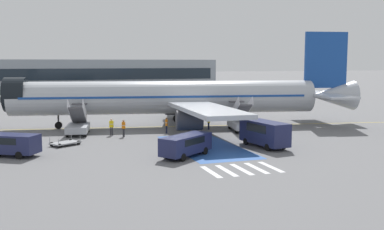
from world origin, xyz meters
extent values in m
plane|color=slate|center=(0.00, 0.00, 0.00)|extent=(600.00, 600.00, 0.00)
cube|color=gold|center=(0.11, 0.61, 0.00)|extent=(78.84, 14.89, 0.01)
cube|color=#2856A8|center=(0.11, -12.96, 0.00)|extent=(5.78, 13.51, 0.01)
cube|color=silver|center=(-2.89, -22.24, 0.00)|extent=(0.44, 3.60, 0.01)
cube|color=silver|center=(-1.69, -22.24, 0.00)|extent=(0.44, 3.60, 0.01)
cube|color=silver|center=(-0.49, -22.24, 0.00)|extent=(0.44, 3.60, 0.01)
cube|color=silver|center=(0.71, -22.24, 0.00)|extent=(0.44, 3.60, 0.01)
cube|color=silver|center=(1.91, -22.24, 0.00)|extent=(0.44, 3.60, 0.01)
cylinder|color=#B7BCC4|center=(0.11, 0.61, 3.56)|extent=(36.27, 10.49, 3.93)
cone|color=#B7BCC4|center=(20.78, -3.24, 3.56)|extent=(6.48, 4.78, 3.77)
cylinder|color=black|center=(-16.89, 3.78, 4.05)|extent=(3.04, 4.33, 3.96)
cube|color=#19479E|center=(0.11, 0.61, 3.76)|extent=(33.44, 10.03, 0.24)
cube|color=#B7BCC4|center=(1.82, -8.22, 2.97)|extent=(5.42, 16.14, 0.44)
cylinder|color=#38383D|center=(0.63, -6.68, 1.66)|extent=(3.11, 2.60, 2.13)
cube|color=#B7BCC4|center=(4.89, 8.23, 2.97)|extent=(9.54, 16.62, 0.44)
cylinder|color=#38383D|center=(3.22, 7.22, 1.66)|extent=(3.11, 2.60, 2.13)
cube|color=#19479E|center=(19.91, -3.08, 8.04)|extent=(5.47, 1.36, 6.99)
cube|color=#B7BCC4|center=(18.65, -6.64, 3.76)|extent=(4.62, 6.82, 0.24)
cube|color=#B7BCC4|center=(20.02, 0.69, 3.76)|extent=(4.62, 6.82, 0.24)
cylinder|color=#38383D|center=(-12.33, 2.93, 1.79)|extent=(0.20, 0.20, 2.75)
cylinder|color=black|center=(-12.33, 2.93, 0.42)|extent=(0.88, 0.43, 0.84)
cylinder|color=#38383D|center=(1.23, -2.71, 1.76)|extent=(0.24, 0.24, 2.42)
cylinder|color=black|center=(1.23, -2.71, 0.55)|extent=(1.19, 0.79, 1.10)
cylinder|color=#38383D|center=(2.35, 3.31, 1.76)|extent=(0.24, 0.24, 2.42)
cylinder|color=black|center=(2.35, 3.31, 0.55)|extent=(1.19, 0.79, 1.10)
cube|color=#ADB2BA|center=(-10.50, -2.06, 0.70)|extent=(3.04, 5.12, 0.70)
cylinder|color=black|center=(-11.11, -0.23, 0.35)|extent=(0.34, 0.73, 0.70)
cylinder|color=black|center=(-9.27, -0.57, 0.35)|extent=(0.34, 0.73, 0.70)
cylinder|color=black|center=(-11.73, -3.54, 0.35)|extent=(0.34, 0.73, 0.70)
cylinder|color=black|center=(-9.89, -3.88, 0.35)|extent=(0.34, 0.73, 0.70)
cube|color=#4C4C51|center=(-10.50, -2.06, 2.08)|extent=(2.17, 4.34, 2.19)
cube|color=#4C4C51|center=(-10.08, 0.19, 3.10)|extent=(1.82, 1.38, 0.12)
cube|color=silver|center=(-11.26, -1.91, 2.55)|extent=(0.88, 4.44, 2.90)
cube|color=silver|center=(-9.74, -2.20, 2.55)|extent=(0.88, 4.44, 2.90)
cube|color=#ADB2BA|center=(7.27, -5.37, 0.70)|extent=(3.04, 5.12, 0.70)
cylinder|color=black|center=(6.66, -3.55, 0.35)|extent=(0.34, 0.73, 0.70)
cylinder|color=black|center=(8.50, -3.89, 0.35)|extent=(0.34, 0.73, 0.70)
cylinder|color=black|center=(6.05, -6.85, 0.35)|extent=(0.34, 0.73, 0.70)
cylinder|color=black|center=(7.89, -7.19, 0.35)|extent=(0.34, 0.73, 0.70)
cube|color=#4C4C51|center=(7.27, -5.37, 2.09)|extent=(2.17, 4.34, 2.23)
cube|color=#4C4C51|center=(7.69, -3.13, 3.14)|extent=(1.82, 1.38, 0.12)
cube|color=silver|center=(6.52, -5.23, 2.57)|extent=(0.89, 4.45, 2.94)
cube|color=silver|center=(8.03, -5.51, 2.57)|extent=(0.89, 4.45, 2.94)
cube|color=#38383D|center=(5.74, 20.59, 0.78)|extent=(2.98, 9.54, 0.60)
cube|color=silver|center=(5.50, 25.19, 1.28)|extent=(2.48, 2.21, 1.60)
cube|color=black|center=(5.45, 26.24, 1.60)|extent=(2.00, 0.14, 0.70)
cylinder|color=#B7BCC4|center=(5.76, 20.17, 2.32)|extent=(2.80, 6.61, 2.48)
cylinder|color=gold|center=(5.76, 20.17, 2.32)|extent=(2.54, 0.48, 2.53)
cylinder|color=black|center=(4.34, 24.71, 0.48)|extent=(0.33, 0.97, 0.96)
cylinder|color=black|center=(6.71, 24.83, 0.48)|extent=(0.33, 0.97, 0.96)
cylinder|color=black|center=(4.58, 20.01, 0.48)|extent=(0.33, 0.97, 0.96)
cylinder|color=black|center=(6.95, 20.13, 0.48)|extent=(0.33, 0.97, 0.96)
cylinder|color=black|center=(4.71, 17.39, 0.48)|extent=(0.33, 0.97, 0.96)
cylinder|color=black|center=(7.08, 17.51, 0.48)|extent=(0.33, 0.97, 0.96)
cube|color=#1E234C|center=(-16.91, -11.78, 1.08)|extent=(5.38, 4.32, 1.53)
cube|color=black|center=(-16.91, -11.78, 1.42)|extent=(3.42, 3.12, 0.55)
cylinder|color=black|center=(-16.01, -13.36, 0.32)|extent=(0.65, 0.51, 0.64)
cylinder|color=black|center=(-15.10, -11.88, 0.32)|extent=(0.65, 0.51, 0.64)
cube|color=#1E234C|center=(-2.96, -16.70, 1.06)|extent=(5.23, 4.55, 1.47)
cube|color=black|center=(-2.96, -16.70, 1.38)|extent=(3.38, 3.18, 0.53)
cylinder|color=black|center=(-3.75, -18.32, 0.32)|extent=(0.63, 0.54, 0.64)
cylinder|color=black|center=(-4.75, -16.99, 0.32)|extent=(0.63, 0.54, 0.64)
cylinder|color=black|center=(-1.18, -16.40, 0.32)|extent=(0.63, 0.54, 0.64)
cylinder|color=black|center=(-2.17, -15.07, 0.32)|extent=(0.63, 0.54, 0.64)
cube|color=#1E234C|center=(5.19, -14.93, 1.35)|extent=(2.70, 5.65, 2.07)
cube|color=black|center=(5.19, -14.93, 1.81)|extent=(2.36, 3.24, 0.74)
cylinder|color=black|center=(6.31, -16.46, 0.32)|extent=(0.29, 0.66, 0.64)
cylinder|color=black|center=(4.58, -16.72, 0.32)|extent=(0.29, 0.66, 0.64)
cylinder|color=black|center=(5.80, -13.14, 0.32)|extent=(0.29, 0.66, 0.64)
cylinder|color=black|center=(4.07, -13.40, 0.32)|extent=(0.29, 0.66, 0.64)
cube|color=gray|center=(-12.17, -8.34, 0.26)|extent=(3.00, 2.65, 0.12)
cylinder|color=black|center=(-12.71, -9.43, 0.20)|extent=(0.39, 0.30, 0.40)
cylinder|color=black|center=(-13.39, -8.35, 0.20)|extent=(0.39, 0.30, 0.40)
cylinder|color=black|center=(-10.95, -8.33, 0.20)|extent=(0.39, 0.30, 0.40)
cylinder|color=black|center=(-11.62, -7.25, 0.20)|extent=(0.39, 0.30, 0.40)
cylinder|color=gray|center=(-12.82, -9.56, 0.59)|extent=(0.05, 0.05, 0.55)
cylinder|color=gray|center=(-13.55, -8.39, 0.59)|extent=(0.05, 0.05, 0.55)
cylinder|color=gray|center=(-10.79, -8.29, 0.59)|extent=(0.05, 0.05, 0.55)
cylinder|color=gray|center=(-11.52, -7.12, 0.59)|extent=(0.05, 0.05, 0.55)
cylinder|color=#191E38|center=(4.12, -3.39, 0.41)|extent=(0.14, 0.14, 0.83)
cylinder|color=#191E38|center=(4.12, -3.22, 0.41)|extent=(0.14, 0.14, 0.83)
cube|color=yellow|center=(4.12, -3.30, 1.16)|extent=(0.22, 0.42, 0.66)
cube|color=silver|center=(4.12, -3.30, 1.16)|extent=(0.23, 0.43, 0.06)
sphere|color=#9E704C|center=(4.12, -3.30, 1.60)|extent=(0.22, 0.22, 0.22)
cylinder|color=#2D2D33|center=(-6.12, -5.10, 0.44)|extent=(0.14, 0.14, 0.87)
cylinder|color=#2D2D33|center=(-6.07, -5.26, 0.44)|extent=(0.14, 0.14, 0.87)
cube|color=orange|center=(-6.10, -5.18, 1.22)|extent=(0.34, 0.47, 0.69)
cube|color=silver|center=(-6.10, -5.18, 1.22)|extent=(0.35, 0.48, 0.06)
sphere|color=#9E704C|center=(-6.10, -5.18, 1.68)|extent=(0.24, 0.24, 0.24)
cylinder|color=#2D2D33|center=(-7.08, -3.89, 0.44)|extent=(0.14, 0.14, 0.88)
cylinder|color=#2D2D33|center=(-7.24, -3.82, 0.44)|extent=(0.14, 0.14, 0.88)
cube|color=yellow|center=(-7.16, -3.85, 1.22)|extent=(0.47, 0.36, 0.69)
cube|color=silver|center=(-7.16, -3.85, 1.22)|extent=(0.48, 0.37, 0.06)
sphere|color=beige|center=(-7.16, -3.85, 1.69)|extent=(0.24, 0.24, 0.24)
cylinder|color=#191E38|center=(-1.26, -4.44, 0.43)|extent=(0.14, 0.14, 0.85)
cylinder|color=#191E38|center=(-1.18, -4.29, 0.43)|extent=(0.14, 0.14, 0.85)
cube|color=orange|center=(-1.22, -4.36, 1.19)|extent=(0.39, 0.47, 0.68)
cube|color=silver|center=(-1.22, -4.36, 1.19)|extent=(0.40, 0.49, 0.06)
sphere|color=brown|center=(-1.22, -4.36, 1.64)|extent=(0.23, 0.23, 0.23)
cone|color=orange|center=(2.07, -2.75, 0.26)|extent=(0.47, 0.47, 0.53)
cylinder|color=white|center=(2.07, -2.75, 0.29)|extent=(0.26, 0.26, 0.06)
cube|color=#89939E|center=(-8.08, 74.37, 4.23)|extent=(83.22, 12.00, 8.45)
cube|color=#19232D|center=(-8.08, 68.32, 4.65)|extent=(79.89, 0.10, 2.96)
camera|label=1|loc=(-14.18, -51.40, 7.77)|focal=42.00mm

